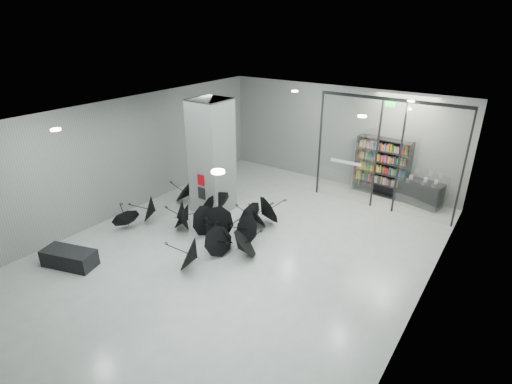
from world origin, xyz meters
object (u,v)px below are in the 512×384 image
Objects in this scene: bench at (69,258)px; umbrella_cluster at (213,225)px; bookshelf at (382,167)px; shop_counter at (420,193)px; column at (212,157)px.

umbrella_cluster is (2.14, 3.66, 0.07)m from bench.
bookshelf is 1.69m from shop_counter.
bench is at bearing -112.18° from shop_counter.
column is 1.77× the size of bookshelf.
column is at bearing 128.71° from umbrella_cluster.
bench is 4.24m from umbrella_cluster.
column reaches higher than shop_counter.
umbrella_cluster is at bearing -115.12° from shop_counter.
shop_counter is 0.28× the size of umbrella_cluster.
shop_counter is 7.83m from umbrella_cluster.
shop_counter is at bearing 2.30° from bookshelf.
shop_counter is at bearing 51.25° from umbrella_cluster.
bookshelf reaches higher than bench.
column is 2.49m from umbrella_cluster.
umbrella_cluster is (-3.34, -6.18, -0.81)m from bookshelf.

